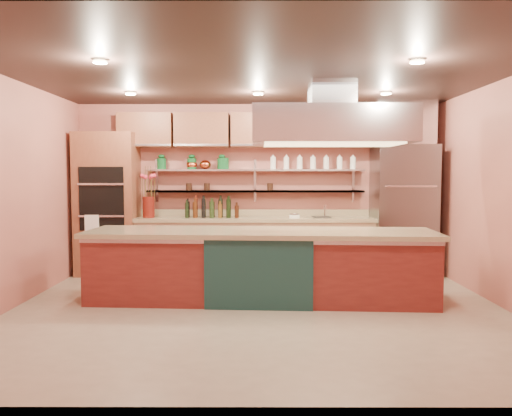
{
  "coord_description": "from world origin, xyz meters",
  "views": [
    {
      "loc": [
        -0.01,
        -5.91,
        1.65
      ],
      "look_at": [
        -0.03,
        1.0,
        1.17
      ],
      "focal_mm": 35.0,
      "sensor_mm": 36.0,
      "label": 1
    }
  ],
  "objects_px": {
    "refrigerator": "(403,210)",
    "island": "(260,265)",
    "kitchen_scale": "(294,215)",
    "flower_vase": "(149,207)",
    "copper_kettle": "(205,165)",
    "green_canister": "(224,164)"
  },
  "relations": [
    {
      "from": "refrigerator",
      "to": "green_canister",
      "type": "height_order",
      "value": "refrigerator"
    },
    {
      "from": "refrigerator",
      "to": "green_canister",
      "type": "relative_size",
      "value": 11.18
    },
    {
      "from": "island",
      "to": "copper_kettle",
      "type": "xyz_separation_m",
      "value": [
        -0.9,
        1.89,
        1.33
      ]
    },
    {
      "from": "copper_kettle",
      "to": "island",
      "type": "bearing_deg",
      "value": -64.5
    },
    {
      "from": "refrigerator",
      "to": "flower_vase",
      "type": "bearing_deg",
      "value": 179.86
    },
    {
      "from": "island",
      "to": "kitchen_scale",
      "type": "xyz_separation_m",
      "value": [
        0.56,
        1.67,
        0.52
      ]
    },
    {
      "from": "green_canister",
      "to": "island",
      "type": "bearing_deg",
      "value": -72.69
    },
    {
      "from": "island",
      "to": "flower_vase",
      "type": "bearing_deg",
      "value": 140.34
    },
    {
      "from": "island",
      "to": "flower_vase",
      "type": "relative_size",
      "value": 12.79
    },
    {
      "from": "refrigerator",
      "to": "island",
      "type": "height_order",
      "value": "refrigerator"
    },
    {
      "from": "island",
      "to": "flower_vase",
      "type": "xyz_separation_m",
      "value": [
        -1.81,
        1.67,
        0.64
      ]
    },
    {
      "from": "refrigerator",
      "to": "island",
      "type": "bearing_deg",
      "value": -144.36
    },
    {
      "from": "kitchen_scale",
      "to": "flower_vase",
      "type": "bearing_deg",
      "value": -169.67
    },
    {
      "from": "kitchen_scale",
      "to": "copper_kettle",
      "type": "distance_m",
      "value": 1.69
    },
    {
      "from": "copper_kettle",
      "to": "green_canister",
      "type": "relative_size",
      "value": 1.02
    },
    {
      "from": "kitchen_scale",
      "to": "island",
      "type": "bearing_deg",
      "value": -98.18
    },
    {
      "from": "refrigerator",
      "to": "flower_vase",
      "type": "distance_m",
      "value": 4.13
    },
    {
      "from": "green_canister",
      "to": "flower_vase",
      "type": "bearing_deg",
      "value": -169.74
    },
    {
      "from": "island",
      "to": "green_canister",
      "type": "distance_m",
      "value": 2.4
    },
    {
      "from": "island",
      "to": "flower_vase",
      "type": "distance_m",
      "value": 2.55
    },
    {
      "from": "kitchen_scale",
      "to": "copper_kettle",
      "type": "relative_size",
      "value": 0.85
    },
    {
      "from": "kitchen_scale",
      "to": "copper_kettle",
      "type": "height_order",
      "value": "copper_kettle"
    }
  ]
}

